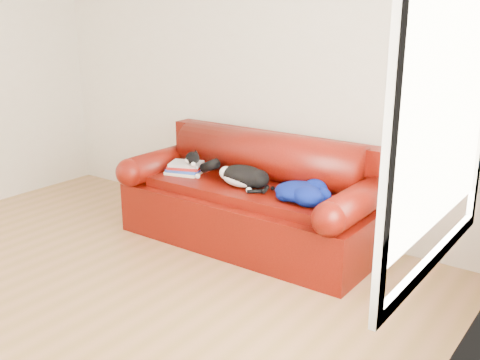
% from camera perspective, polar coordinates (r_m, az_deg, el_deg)
% --- Properties ---
extents(ground, '(4.50, 4.50, 0.00)m').
position_cam_1_polar(ground, '(3.99, -16.84, -11.43)').
color(ground, olive).
rests_on(ground, ground).
extents(room_shell, '(4.52, 4.02, 2.61)m').
position_cam_1_polar(room_shell, '(3.45, -17.72, 13.19)').
color(room_shell, beige).
rests_on(room_shell, ground).
extents(sofa_base, '(2.10, 0.90, 0.50)m').
position_cam_1_polar(sofa_base, '(4.60, 1.06, -3.53)').
color(sofa_base, '#390302').
rests_on(sofa_base, ground).
extents(sofa_back, '(2.10, 1.01, 0.88)m').
position_cam_1_polar(sofa_back, '(4.70, 2.78, 0.79)').
color(sofa_back, '#390302').
rests_on(sofa_back, ground).
extents(book_stack, '(0.33, 0.29, 0.10)m').
position_cam_1_polar(book_stack, '(4.82, -5.57, 1.22)').
color(book_stack, white).
rests_on(book_stack, sofa_base).
extents(cat, '(0.60, 0.25, 0.22)m').
position_cam_1_polar(cat, '(4.42, 0.34, 0.34)').
color(cat, black).
rests_on(cat, sofa_base).
extents(blanket, '(0.50, 0.49, 0.15)m').
position_cam_1_polar(blanket, '(4.16, 6.35, -1.13)').
color(blanket, '#020444').
rests_on(blanket, sofa_base).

